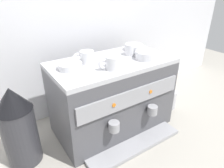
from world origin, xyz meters
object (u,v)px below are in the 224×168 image
ceramic_cup_1 (86,57)px  coffee_grinder (18,126)px  ceramic_bowl_1 (147,55)px  ceramic_bowl_2 (134,47)px  ceramic_bowl_0 (70,66)px  ceramic_cup_0 (113,63)px  espresso_machine (112,96)px  milk_pitcher (170,100)px  ceramic_cup_2 (131,50)px

ceramic_cup_1 → coffee_grinder: ceramic_cup_1 is taller
ceramic_bowl_1 → ceramic_bowl_2: bearing=76.0°
ceramic_bowl_0 → coffee_grinder: (-0.29, -0.01, -0.24)m
ceramic_bowl_1 → coffee_grinder: 0.75m
ceramic_cup_0 → ceramic_bowl_2: 0.34m
ceramic_cup_0 → ceramic_bowl_1: (0.24, 0.02, -0.01)m
ceramic_cup_1 → ceramic_bowl_2: (0.36, 0.04, -0.02)m
ceramic_cup_1 → espresso_machine: bearing=-18.7°
ceramic_cup_0 → milk_pitcher: bearing=4.1°
ceramic_cup_2 → coffee_grinder: 0.72m
espresso_machine → milk_pitcher: (0.46, -0.05, -0.15)m
ceramic_cup_1 → ceramic_cup_0: bearing=-62.0°
espresso_machine → milk_pitcher: bearing=-6.8°
espresso_machine → ceramic_bowl_0: bearing=173.8°
ceramic_cup_2 → ceramic_bowl_2: ceramic_cup_2 is taller
ceramic_cup_0 → milk_pitcher: ceramic_cup_0 is taller
ceramic_cup_0 → espresso_machine: bearing=56.6°
ceramic_bowl_2 → coffee_grinder: ceramic_bowl_2 is taller
espresso_machine → ceramic_bowl_2: size_ratio=5.99×
ceramic_bowl_1 → ceramic_cup_1: bearing=159.0°
ceramic_cup_2 → ceramic_bowl_2: size_ratio=0.83×
ceramic_cup_0 → coffee_grinder: size_ratio=0.28×
ceramic_cup_2 → milk_pitcher: bearing=-13.7°
ceramic_bowl_1 → ceramic_bowl_2: ceramic_bowl_1 is taller
ceramic_cup_0 → ceramic_bowl_1: ceramic_cup_0 is taller
ceramic_bowl_2 → milk_pitcher: size_ratio=0.86×
espresso_machine → ceramic_cup_2: bearing=8.5°
espresso_machine → ceramic_bowl_2: (0.22, 0.09, 0.24)m
ceramic_bowl_0 → milk_pitcher: (0.70, -0.08, -0.39)m
milk_pitcher → ceramic_cup_2: bearing=166.3°
ceramic_cup_0 → ceramic_bowl_0: (-0.17, 0.12, -0.02)m
ceramic_bowl_2 → coffee_grinder: size_ratio=0.27×
ceramic_cup_2 → milk_pitcher: size_ratio=0.72×
ceramic_bowl_0 → coffee_grinder: 0.38m
ceramic_bowl_0 → ceramic_cup_0: bearing=-34.0°
ceramic_bowl_0 → ceramic_bowl_1: size_ratio=0.94×
ceramic_cup_0 → ceramic_bowl_0: size_ratio=0.98×
ceramic_bowl_1 → milk_pitcher: bearing=4.2°
coffee_grinder → ceramic_cup_0: bearing=-13.4°
ceramic_bowl_1 → milk_pitcher: ceramic_bowl_1 is taller
ceramic_cup_2 → milk_pitcher: 0.52m
ceramic_bowl_1 → coffee_grinder: bearing=172.4°
ceramic_cup_0 → milk_pitcher: size_ratio=0.89×
ceramic_cup_0 → ceramic_cup_2: size_ratio=1.24×
ceramic_bowl_0 → coffee_grinder: size_ratio=0.28×
coffee_grinder → ceramic_bowl_0: bearing=1.3°
ceramic_bowl_2 → ceramic_bowl_0: bearing=-172.0°
ceramic_bowl_1 → ceramic_cup_0: bearing=-176.0°
ceramic_cup_0 → ceramic_bowl_2: bearing=32.8°
ceramic_bowl_0 → ceramic_bowl_2: (0.46, 0.06, 0.00)m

